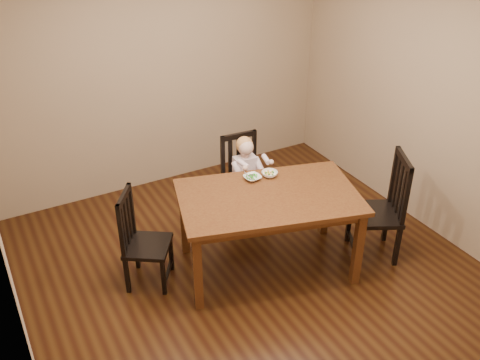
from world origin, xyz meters
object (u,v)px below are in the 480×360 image
chair_right (382,209)px  toddler (246,172)px  bowl_veg (270,174)px  dining_table (269,204)px  bowl_peas (252,178)px  chair_child (244,181)px  chair_left (142,241)px

chair_right → toddler: size_ratio=2.06×
chair_right → bowl_veg: bearing=81.6°
dining_table → chair_right: (1.05, -0.34, -0.19)m
dining_table → chair_right: size_ratio=1.68×
bowl_peas → chair_child: bearing=69.6°
chair_right → bowl_peas: chair_right is taller
chair_left → bowl_peas: bearing=120.7°
chair_child → bowl_peas: bearing=73.3°
chair_left → toddler: chair_left is taller
chair_left → bowl_veg: 1.32m
toddler → bowl_veg: 0.53m
chair_child → bowl_peas: 0.64m
chair_left → bowl_peas: size_ratio=5.96×
chair_left → bowl_veg: (1.26, -0.07, 0.37)m
chair_right → bowl_veg: chair_right is taller
chair_child → toddler: 0.14m
bowl_peas → bowl_veg: (0.17, -0.02, 0.00)m
chair_left → toddler: 1.35m
dining_table → bowl_peas: (0.01, 0.31, 0.11)m
dining_table → chair_child: (0.20, 0.81, -0.24)m
bowl_peas → chair_left: bearing=177.3°
dining_table → toddler: size_ratio=3.45×
chair_right → toddler: chair_right is taller
chair_left → chair_child: bearing=142.9°
bowl_peas → bowl_veg: 0.17m
chair_child → chair_left: (-1.28, -0.46, -0.02)m
dining_table → chair_left: 1.17m
dining_table → bowl_veg: (0.18, 0.29, 0.12)m
dining_table → chair_child: size_ratio=1.85×
chair_left → bowl_veg: bearing=120.0°
bowl_peas → dining_table: bearing=-91.9°
dining_table → bowl_peas: 0.33m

